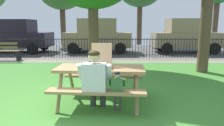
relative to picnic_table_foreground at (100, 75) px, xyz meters
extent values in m
cube|color=#478B35|center=(-0.71, 0.75, -0.61)|extent=(28.00, 10.60, 0.02)
cube|color=gray|center=(-0.71, 5.35, -0.60)|extent=(28.00, 1.40, 0.01)
cube|color=#515154|center=(-0.71, 9.12, -0.60)|extent=(28.00, 6.15, 0.01)
cube|color=#A38155|center=(0.00, 0.00, 0.14)|extent=(1.84, 0.87, 0.06)
cube|color=#A38155|center=(-0.04, -0.60, -0.16)|extent=(1.81, 0.39, 0.05)
cube|color=#A38155|center=(0.04, 0.60, -0.16)|extent=(1.81, 0.39, 0.05)
cylinder|color=#A38155|center=(-0.76, -0.37, -0.24)|extent=(0.10, 0.44, 0.74)
cylinder|color=#A38155|center=(-0.71, 0.46, -0.24)|extent=(0.10, 0.44, 0.74)
cylinder|color=#A38155|center=(0.71, -0.46, -0.24)|extent=(0.10, 0.44, 0.74)
cylinder|color=#A38155|center=(0.76, 0.37, -0.24)|extent=(0.10, 0.44, 0.74)
cube|color=tan|center=(0.03, -0.05, 0.18)|extent=(0.44, 0.44, 0.01)
cube|color=silver|center=(0.03, -0.05, 0.19)|extent=(0.40, 0.40, 0.00)
cube|color=tan|center=(0.03, -0.26, 0.21)|extent=(0.43, 0.02, 0.04)
cube|color=tan|center=(0.02, 0.16, 0.21)|extent=(0.43, 0.02, 0.04)
cube|color=tan|center=(-0.18, -0.06, 0.21)|extent=(0.02, 0.43, 0.04)
cube|color=tan|center=(0.24, -0.05, 0.21)|extent=(0.02, 0.43, 0.04)
cube|color=tan|center=(0.02, 0.17, 0.44)|extent=(0.43, 0.07, 0.43)
cylinder|color=#3D3D3D|center=(-0.14, -0.17, -0.38)|extent=(0.12, 0.12, 0.44)
cylinder|color=#3D3D3D|center=(-0.15, -0.38, -0.13)|extent=(0.18, 0.43, 0.15)
cylinder|color=#3D3D3D|center=(0.06, -0.18, -0.38)|extent=(0.12, 0.12, 0.44)
cylinder|color=#3D3D3D|center=(0.05, -0.39, -0.13)|extent=(0.18, 0.43, 0.15)
cube|color=silver|center=(-0.07, -0.60, 0.10)|extent=(0.43, 0.25, 0.52)
cylinder|color=silver|center=(-0.32, -0.53, 0.21)|extent=(0.10, 0.21, 0.31)
cylinder|color=silver|center=(0.20, -0.56, 0.21)|extent=(0.10, 0.21, 0.31)
sphere|color=beige|center=(-0.06, -0.58, 0.48)|extent=(0.21, 0.21, 0.21)
ellipsoid|color=#322712|center=(-0.07, -0.59, 0.53)|extent=(0.21, 0.20, 0.12)
cylinder|color=#494949|center=(0.30, -0.41, -0.38)|extent=(0.06, 0.06, 0.44)
cylinder|color=#494949|center=(0.30, -0.51, -0.14)|extent=(0.09, 0.21, 0.08)
cylinder|color=#494949|center=(0.40, -0.42, -0.38)|extent=(0.06, 0.06, 0.44)
cylinder|color=#494949|center=(0.40, -0.52, -0.14)|extent=(0.09, 0.21, 0.08)
cube|color=#386638|center=(0.34, -0.62, -0.03)|extent=(0.22, 0.12, 0.26)
cylinder|color=#386638|center=(0.21, -0.59, 0.03)|extent=(0.05, 0.11, 0.16)
cylinder|color=#386638|center=(0.47, -0.61, 0.03)|extent=(0.05, 0.11, 0.16)
sphere|color=tan|center=(0.34, -0.61, 0.16)|extent=(0.11, 0.11, 0.11)
ellipsoid|color=black|center=(0.34, -0.62, 0.19)|extent=(0.11, 0.10, 0.06)
cylinder|color=black|center=(-0.71, 6.05, 0.32)|extent=(21.36, 0.03, 0.03)
cylinder|color=black|center=(-0.71, 6.05, -0.45)|extent=(21.36, 0.03, 0.03)
cylinder|color=black|center=(-5.41, 6.05, -0.10)|extent=(0.02, 0.02, 1.00)
cylinder|color=black|center=(-5.27, 6.05, -0.10)|extent=(0.02, 0.02, 1.00)
cylinder|color=black|center=(-5.13, 6.05, -0.10)|extent=(0.02, 0.02, 1.00)
cylinder|color=black|center=(-4.99, 6.05, -0.10)|extent=(0.02, 0.02, 1.00)
cylinder|color=black|center=(-4.85, 6.05, -0.10)|extent=(0.02, 0.02, 1.00)
cylinder|color=black|center=(-4.71, 6.05, -0.10)|extent=(0.02, 0.02, 1.00)
cylinder|color=black|center=(-4.57, 6.05, -0.10)|extent=(0.02, 0.02, 1.00)
cylinder|color=black|center=(-4.43, 6.05, -0.10)|extent=(0.02, 0.02, 1.00)
cylinder|color=black|center=(-4.29, 6.05, -0.10)|extent=(0.02, 0.02, 1.00)
cylinder|color=black|center=(-4.15, 6.05, -0.10)|extent=(0.02, 0.02, 1.00)
cylinder|color=black|center=(-4.01, 6.05, -0.10)|extent=(0.02, 0.02, 1.00)
cylinder|color=black|center=(-3.87, 6.05, -0.10)|extent=(0.02, 0.02, 1.00)
cylinder|color=black|center=(-3.73, 6.05, -0.10)|extent=(0.02, 0.02, 1.00)
cylinder|color=black|center=(-3.59, 6.05, -0.10)|extent=(0.02, 0.02, 1.00)
cylinder|color=black|center=(-3.45, 6.05, -0.10)|extent=(0.02, 0.02, 1.00)
cylinder|color=black|center=(-3.31, 6.05, -0.10)|extent=(0.02, 0.02, 1.00)
cylinder|color=black|center=(-3.17, 6.05, -0.10)|extent=(0.02, 0.02, 1.00)
cylinder|color=black|center=(-3.03, 6.05, -0.10)|extent=(0.02, 0.02, 1.00)
cylinder|color=black|center=(-2.88, 6.05, -0.10)|extent=(0.02, 0.02, 1.00)
cylinder|color=black|center=(-2.74, 6.05, -0.10)|extent=(0.02, 0.02, 1.00)
cylinder|color=black|center=(-2.60, 6.05, -0.10)|extent=(0.02, 0.02, 1.00)
cylinder|color=black|center=(-2.46, 6.05, -0.10)|extent=(0.02, 0.02, 1.00)
cylinder|color=black|center=(-2.32, 6.05, -0.10)|extent=(0.02, 0.02, 1.00)
cylinder|color=black|center=(-2.18, 6.05, -0.10)|extent=(0.02, 0.02, 1.00)
cylinder|color=black|center=(-2.04, 6.05, -0.10)|extent=(0.02, 0.02, 1.00)
cylinder|color=black|center=(-1.90, 6.05, -0.10)|extent=(0.02, 0.02, 1.00)
cylinder|color=black|center=(-1.76, 6.05, -0.10)|extent=(0.02, 0.02, 1.00)
cylinder|color=black|center=(-1.62, 6.05, -0.10)|extent=(0.02, 0.02, 1.00)
cylinder|color=black|center=(-1.48, 6.05, -0.10)|extent=(0.02, 0.02, 1.00)
cylinder|color=black|center=(-1.34, 6.05, -0.10)|extent=(0.02, 0.02, 1.00)
cylinder|color=black|center=(-1.20, 6.05, -0.10)|extent=(0.02, 0.02, 1.00)
cylinder|color=black|center=(-1.06, 6.05, -0.10)|extent=(0.02, 0.02, 1.00)
cylinder|color=black|center=(-0.92, 6.05, -0.10)|extent=(0.02, 0.02, 1.00)
cylinder|color=black|center=(-0.78, 6.05, -0.10)|extent=(0.02, 0.02, 1.00)
cylinder|color=black|center=(-0.64, 6.05, -0.10)|extent=(0.02, 0.02, 1.00)
cylinder|color=black|center=(-0.50, 6.05, -0.10)|extent=(0.02, 0.02, 1.00)
cylinder|color=black|center=(-0.36, 6.05, -0.10)|extent=(0.02, 0.02, 1.00)
cylinder|color=black|center=(-0.21, 6.05, -0.10)|extent=(0.02, 0.02, 1.00)
cylinder|color=black|center=(-0.07, 6.05, -0.10)|extent=(0.02, 0.02, 1.00)
cylinder|color=black|center=(0.07, 6.05, -0.10)|extent=(0.02, 0.02, 1.00)
cylinder|color=black|center=(0.21, 6.05, -0.10)|extent=(0.02, 0.02, 1.00)
cylinder|color=black|center=(0.35, 6.05, -0.10)|extent=(0.02, 0.02, 1.00)
cylinder|color=black|center=(0.49, 6.05, -0.10)|extent=(0.02, 0.02, 1.00)
cylinder|color=black|center=(0.63, 6.05, -0.10)|extent=(0.02, 0.02, 1.00)
cylinder|color=black|center=(0.77, 6.05, -0.10)|extent=(0.02, 0.02, 1.00)
cylinder|color=black|center=(0.91, 6.05, -0.10)|extent=(0.02, 0.02, 1.00)
cylinder|color=black|center=(1.05, 6.05, -0.10)|extent=(0.02, 0.02, 1.00)
cylinder|color=black|center=(1.19, 6.05, -0.10)|extent=(0.02, 0.02, 1.00)
cylinder|color=black|center=(1.33, 6.05, -0.10)|extent=(0.02, 0.02, 1.00)
cylinder|color=black|center=(1.47, 6.05, -0.10)|extent=(0.02, 0.02, 1.00)
cylinder|color=black|center=(1.61, 6.05, -0.10)|extent=(0.02, 0.02, 1.00)
cylinder|color=black|center=(1.75, 6.05, -0.10)|extent=(0.02, 0.02, 1.00)
cylinder|color=black|center=(1.89, 6.05, -0.10)|extent=(0.02, 0.02, 1.00)
cylinder|color=black|center=(2.03, 6.05, -0.10)|extent=(0.02, 0.02, 1.00)
cylinder|color=black|center=(2.17, 6.05, -0.10)|extent=(0.02, 0.02, 1.00)
cylinder|color=black|center=(2.31, 6.05, -0.10)|extent=(0.02, 0.02, 1.00)
cylinder|color=black|center=(2.45, 6.05, -0.10)|extent=(0.02, 0.02, 1.00)
cylinder|color=black|center=(2.60, 6.05, -0.10)|extent=(0.02, 0.02, 1.00)
cylinder|color=black|center=(2.74, 6.05, -0.10)|extent=(0.02, 0.02, 1.00)
cylinder|color=black|center=(2.88, 6.05, -0.10)|extent=(0.02, 0.02, 1.00)
cylinder|color=black|center=(3.02, 6.05, -0.10)|extent=(0.02, 0.02, 1.00)
cylinder|color=black|center=(3.16, 6.05, -0.10)|extent=(0.02, 0.02, 1.00)
cylinder|color=black|center=(3.30, 6.05, -0.10)|extent=(0.02, 0.02, 1.00)
cylinder|color=black|center=(3.44, 6.05, -0.10)|extent=(0.02, 0.02, 1.00)
cylinder|color=black|center=(3.58, 6.05, -0.10)|extent=(0.02, 0.02, 1.00)
cylinder|color=black|center=(3.72, 6.05, -0.10)|extent=(0.02, 0.02, 1.00)
cylinder|color=black|center=(3.86, 6.05, -0.10)|extent=(0.02, 0.02, 1.00)
cylinder|color=black|center=(4.00, 6.05, -0.10)|extent=(0.02, 0.02, 1.00)
cylinder|color=black|center=(4.14, 6.05, -0.10)|extent=(0.02, 0.02, 1.00)
cylinder|color=black|center=(4.28, 6.05, -0.10)|extent=(0.02, 0.02, 1.00)
cylinder|color=black|center=(4.42, 6.05, -0.10)|extent=(0.02, 0.02, 1.00)
cylinder|color=black|center=(4.56, 6.05, -0.10)|extent=(0.02, 0.02, 1.00)
cylinder|color=black|center=(4.70, 6.05, -0.10)|extent=(0.02, 0.02, 1.00)
cylinder|color=black|center=(4.84, 6.05, -0.10)|extent=(0.02, 0.02, 1.00)
cylinder|color=black|center=(4.98, 6.05, -0.10)|extent=(0.02, 0.02, 1.00)
cylinder|color=black|center=(5.12, 6.05, -0.10)|extent=(0.02, 0.02, 1.00)
cylinder|color=black|center=(5.27, 6.05, -0.10)|extent=(0.02, 0.02, 1.00)
cylinder|color=black|center=(5.41, 6.05, -0.10)|extent=(0.02, 0.02, 1.00)
cylinder|color=black|center=(5.55, 6.05, -0.10)|extent=(0.02, 0.02, 1.00)
cylinder|color=black|center=(5.69, 6.05, -0.10)|extent=(0.02, 0.02, 1.00)
cube|color=brown|center=(-4.90, 5.42, -0.16)|extent=(1.60, 0.12, 0.04)
cube|color=brown|center=(-4.90, 5.28, -0.16)|extent=(1.60, 0.12, 0.04)
cube|color=brown|center=(-4.90, 5.14, -0.16)|extent=(1.60, 0.12, 0.04)
cube|color=brown|center=(-4.90, 5.08, 0.02)|extent=(1.60, 0.07, 0.11)
cube|color=black|center=(-4.14, 5.23, -0.38)|extent=(0.05, 0.44, 0.44)
cylinder|color=brown|center=(-0.53, 3.97, 0.64)|extent=(0.40, 0.40, 2.48)
cylinder|color=brown|center=(3.37, 2.98, 0.96)|extent=(0.37, 0.37, 3.10)
cube|color=black|center=(-5.77, 8.17, 0.16)|extent=(4.43, 1.88, 0.84)
cube|color=black|center=(-5.87, 8.17, 0.96)|extent=(2.63, 1.63, 0.76)
cube|color=#262D38|center=(-4.92, 8.15, 0.96)|extent=(0.07, 1.53, 0.65)
cylinder|color=black|center=(-4.29, 7.24, -0.28)|extent=(0.64, 0.12, 0.64)
cylinder|color=black|center=(-4.26, 9.04, -0.28)|extent=(0.64, 0.12, 0.64)
cube|color=#9E8662|center=(-0.71, 8.17, 0.16)|extent=(3.90, 1.72, 0.84)
cube|color=#9E8662|center=(-0.71, 8.17, 0.98)|extent=(2.20, 1.51, 0.80)
cube|color=#262D38|center=(0.00, 8.17, 0.98)|extent=(0.04, 1.46, 0.68)
cylinder|color=black|center=(0.61, 7.31, -0.28)|extent=(0.64, 0.11, 0.64)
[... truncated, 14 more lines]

